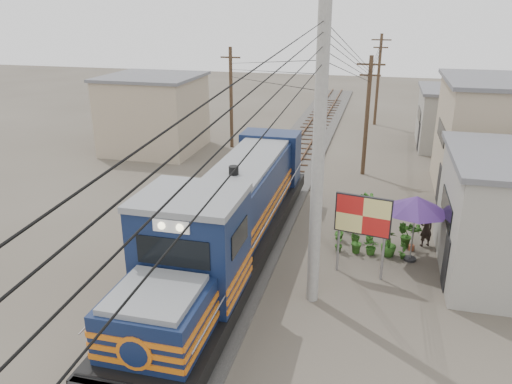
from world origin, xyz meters
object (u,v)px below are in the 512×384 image
(market_umbrella, at_px, (416,204))
(vendor, at_px, (426,229))
(locomotive, at_px, (230,221))
(billboard, at_px, (363,218))

(market_umbrella, height_order, vendor, market_umbrella)
(locomotive, relative_size, billboard, 5.36)
(locomotive, bearing_deg, billboard, 4.15)
(market_umbrella, xyz_separation_m, vendor, (0.65, 1.49, -1.64))
(billboard, height_order, vendor, billboard)
(locomotive, bearing_deg, market_umbrella, 16.36)
(billboard, bearing_deg, market_umbrella, 51.30)
(market_umbrella, relative_size, vendor, 1.76)
(locomotive, distance_m, billboard, 5.01)
(billboard, xyz_separation_m, vendor, (2.59, 3.16, -1.57))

